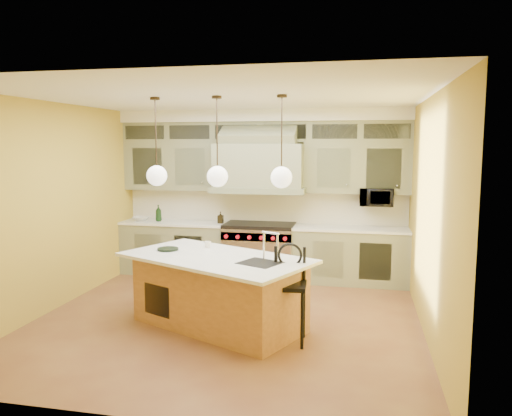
% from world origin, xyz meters
% --- Properties ---
extents(floor, '(5.00, 5.00, 0.00)m').
position_xyz_m(floor, '(0.00, 0.00, 0.00)').
color(floor, brown).
rests_on(floor, ground).
extents(ceiling, '(5.00, 5.00, 0.00)m').
position_xyz_m(ceiling, '(0.00, 0.00, 2.90)').
color(ceiling, white).
rests_on(ceiling, wall_back).
extents(wall_back, '(5.00, 0.00, 5.00)m').
position_xyz_m(wall_back, '(0.00, 2.50, 1.45)').
color(wall_back, gold).
rests_on(wall_back, ground).
extents(wall_front, '(5.00, 0.00, 5.00)m').
position_xyz_m(wall_front, '(0.00, -2.50, 1.45)').
color(wall_front, gold).
rests_on(wall_front, ground).
extents(wall_left, '(0.00, 5.00, 5.00)m').
position_xyz_m(wall_left, '(-2.50, 0.00, 1.45)').
color(wall_left, gold).
rests_on(wall_left, ground).
extents(wall_right, '(0.00, 5.00, 5.00)m').
position_xyz_m(wall_right, '(2.50, 0.00, 1.45)').
color(wall_right, gold).
rests_on(wall_right, ground).
extents(back_cabinetry, '(5.00, 0.77, 2.90)m').
position_xyz_m(back_cabinetry, '(0.00, 2.23, 1.43)').
color(back_cabinetry, gray).
rests_on(back_cabinetry, floor).
extents(range, '(1.20, 0.74, 0.96)m').
position_xyz_m(range, '(0.00, 2.14, 0.49)').
color(range, silver).
rests_on(range, floor).
extents(kitchen_island, '(2.67, 2.13, 1.35)m').
position_xyz_m(kitchen_island, '(-0.04, -0.25, 0.47)').
color(kitchen_island, '#8F5C33').
rests_on(kitchen_island, floor).
extents(counter_stool, '(0.43, 0.43, 1.16)m').
position_xyz_m(counter_stool, '(0.90, -0.57, 0.66)').
color(counter_stool, black).
rests_on(counter_stool, floor).
extents(microwave, '(0.54, 0.37, 0.30)m').
position_xyz_m(microwave, '(1.95, 2.25, 1.45)').
color(microwave, black).
rests_on(microwave, back_cabinetry).
extents(oil_bottle_a, '(0.13, 0.13, 0.29)m').
position_xyz_m(oil_bottle_a, '(-1.86, 2.15, 1.09)').
color(oil_bottle_a, black).
rests_on(oil_bottle_a, back_cabinetry).
extents(oil_bottle_b, '(0.09, 0.10, 0.21)m').
position_xyz_m(oil_bottle_b, '(-0.70, 2.15, 1.04)').
color(oil_bottle_b, black).
rests_on(oil_bottle_b, back_cabinetry).
extents(fruit_bowl, '(0.31, 0.31, 0.07)m').
position_xyz_m(fruit_bowl, '(-2.20, 2.15, 0.98)').
color(fruit_bowl, silver).
rests_on(fruit_bowl, back_cabinetry).
extents(cup, '(0.11, 0.11, 0.09)m').
position_xyz_m(cup, '(-0.32, 0.19, 0.96)').
color(cup, white).
rests_on(cup, kitchen_island).
extents(pendant_left, '(0.26, 0.26, 1.11)m').
position_xyz_m(pendant_left, '(-0.85, -0.25, 1.95)').
color(pendant_left, '#2D2319').
rests_on(pendant_left, ceiling).
extents(pendant_center, '(0.26, 0.26, 1.11)m').
position_xyz_m(pendant_center, '(-0.05, -0.25, 1.95)').
color(pendant_center, '#2D2319').
rests_on(pendant_center, ceiling).
extents(pendant_right, '(0.26, 0.26, 1.11)m').
position_xyz_m(pendant_right, '(0.75, -0.25, 1.95)').
color(pendant_right, '#2D2319').
rests_on(pendant_right, ceiling).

